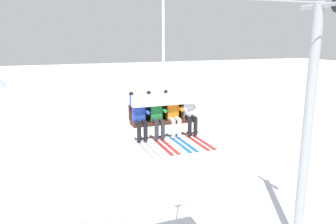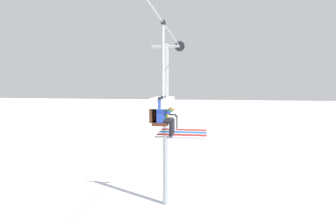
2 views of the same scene
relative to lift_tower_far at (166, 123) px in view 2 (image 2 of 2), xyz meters
The scene contains 7 objects.
lift_tower_far is the anchor object (origin of this frame).
lift_cable 8.89m from the lift_tower_far, behind, with size 17.42×0.05×0.05m.
chairlift_chair 6.19m from the lift_tower_far, behind, with size 1.86×0.74×3.74m.
skier_blue 6.85m from the lift_tower_far, behind, with size 0.48×1.70×1.34m.
skier_green 6.39m from the lift_tower_far, behind, with size 0.48×1.70×1.34m.
skier_orange 5.92m from the lift_tower_far, behind, with size 0.48×1.70×1.34m.
skier_white 5.45m from the lift_tower_far, 169.88° to the right, with size 0.46×1.70×1.23m.
Camera 2 is at (-7.35, -2.19, 7.35)m, focal length 28.00 mm.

